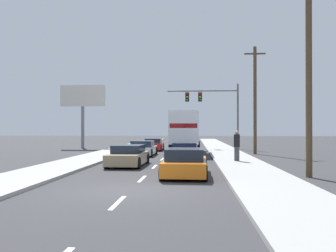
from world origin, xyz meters
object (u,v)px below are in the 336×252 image
(roadside_billboard, at_px, (83,102))
(pedestrian_near_corner, at_px, (237,146))
(car_red, at_px, (154,145))
(car_orange, at_px, (185,163))
(car_tan, at_px, (128,156))
(box_truck, at_px, (185,130))
(car_blue, at_px, (185,153))
(car_white, at_px, (143,149))
(utility_pole_mid, at_px, (255,99))
(utility_pole_near, at_px, (309,72))
(traffic_signal_mast, at_px, (209,102))

(roadside_billboard, relative_size, pedestrian_near_corner, 3.70)
(car_red, relative_size, pedestrian_near_corner, 2.13)
(car_orange, bearing_deg, car_tan, 128.66)
(box_truck, height_order, roadside_billboard, roadside_billboard)
(car_blue, bearing_deg, car_tan, -137.21)
(car_white, xyz_separation_m, car_orange, (3.68, -12.22, 0.02))
(box_truck, relative_size, utility_pole_mid, 0.90)
(car_tan, bearing_deg, pedestrian_near_corner, 17.98)
(car_white, height_order, utility_pole_near, utility_pole_near)
(car_red, xyz_separation_m, car_tan, (0.17, -14.88, 0.03))
(car_red, distance_m, utility_pole_near, 21.72)
(car_blue, height_order, car_orange, car_orange)
(car_blue, height_order, traffic_signal_mast, traffic_signal_mast)
(pedestrian_near_corner, bearing_deg, car_blue, 164.74)
(car_white, height_order, car_tan, car_tan)
(box_truck, height_order, utility_pole_near, utility_pole_near)
(car_tan, height_order, box_truck, box_truck)
(car_tan, bearing_deg, utility_pole_mid, 49.03)
(car_orange, bearing_deg, pedestrian_near_corner, 64.10)
(box_truck, relative_size, car_orange, 1.80)
(car_red, bearing_deg, car_tan, -89.36)
(traffic_signal_mast, xyz_separation_m, pedestrian_near_corner, (1.10, -15.74, -3.92))
(box_truck, height_order, utility_pole_mid, utility_pole_mid)
(pedestrian_near_corner, bearing_deg, traffic_signal_mast, 94.00)
(utility_pole_mid, bearing_deg, car_orange, -110.97)
(car_orange, xyz_separation_m, utility_pole_near, (5.50, -0.13, 4.11))
(car_tan, bearing_deg, traffic_signal_mast, 73.12)
(car_white, bearing_deg, car_blue, -54.56)
(car_red, xyz_separation_m, roadside_billboard, (-8.38, 3.80, 4.60))
(car_tan, xyz_separation_m, roadside_billboard, (-8.55, 18.68, 4.58))
(traffic_signal_mast, relative_size, utility_pole_mid, 0.83)
(car_orange, bearing_deg, car_blue, 91.33)
(pedestrian_near_corner, bearing_deg, utility_pole_near, -69.80)
(car_white, distance_m, utility_pole_mid, 10.50)
(traffic_signal_mast, xyz_separation_m, utility_pole_near, (3.50, -22.27, -0.33))
(car_orange, relative_size, pedestrian_near_corner, 2.41)
(utility_pole_mid, xyz_separation_m, roadside_billboard, (-17.60, 8.26, 0.41))
(traffic_signal_mast, bearing_deg, roadside_billboard, 176.63)
(box_truck, bearing_deg, roadside_billboard, 144.86)
(car_tan, bearing_deg, car_blue, 42.79)
(box_truck, relative_size, roadside_billboard, 1.17)
(car_blue, relative_size, car_orange, 1.01)
(car_blue, xyz_separation_m, pedestrian_near_corner, (3.27, -0.89, 0.52))
(utility_pole_near, bearing_deg, car_orange, 178.61)
(car_red, distance_m, car_blue, 12.35)
(car_tan, height_order, utility_pole_mid, utility_pole_mid)
(car_red, bearing_deg, traffic_signal_mast, 28.11)
(car_blue, height_order, utility_pole_near, utility_pole_near)
(car_blue, relative_size, roadside_billboard, 0.66)
(car_white, distance_m, roadside_billboard, 14.32)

